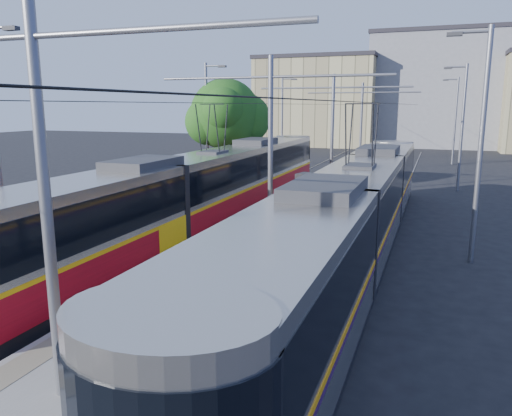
% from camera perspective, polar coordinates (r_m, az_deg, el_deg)
% --- Properties ---
extents(ground, '(160.00, 160.00, 0.00)m').
position_cam_1_polar(ground, '(13.33, -9.61, -12.61)').
color(ground, black).
rests_on(ground, ground).
extents(platform, '(4.00, 50.00, 0.30)m').
position_cam_1_polar(platform, '(28.68, 7.29, 0.90)').
color(platform, gray).
rests_on(platform, ground).
extents(tactile_strip_left, '(0.70, 50.00, 0.01)m').
position_cam_1_polar(tactile_strip_left, '(29.00, 4.50, 1.39)').
color(tactile_strip_left, gray).
rests_on(tactile_strip_left, platform).
extents(tactile_strip_right, '(0.70, 50.00, 0.01)m').
position_cam_1_polar(tactile_strip_right, '(28.38, 10.15, 1.02)').
color(tactile_strip_right, gray).
rests_on(tactile_strip_right, platform).
extents(rails, '(8.71, 70.00, 0.03)m').
position_cam_1_polar(rails, '(28.70, 7.28, 0.64)').
color(rails, gray).
rests_on(rails, ground).
extents(tram_left, '(2.43, 29.21, 5.50)m').
position_cam_1_polar(tram_left, '(23.38, -4.90, 2.40)').
color(tram_left, black).
rests_on(tram_left, ground).
extents(tram_right, '(2.43, 28.73, 5.50)m').
position_cam_1_polar(tram_right, '(18.21, 11.60, 0.06)').
color(tram_right, black).
rests_on(tram_right, ground).
extents(catenary, '(9.20, 70.00, 7.00)m').
position_cam_1_polar(catenary, '(25.44, 6.10, 9.50)').
color(catenary, slate).
rests_on(catenary, platform).
extents(street_lamps, '(15.18, 38.22, 8.00)m').
position_cam_1_polar(street_lamps, '(32.13, 9.08, 9.24)').
color(street_lamps, slate).
rests_on(street_lamps, ground).
extents(shelter, '(0.75, 1.04, 2.09)m').
position_cam_1_polar(shelter, '(23.24, 5.53, 1.56)').
color(shelter, black).
rests_on(shelter, platform).
extents(tree, '(4.91, 4.54, 7.13)m').
position_cam_1_polar(tree, '(32.20, -2.89, 10.51)').
color(tree, '#382314').
rests_on(tree, ground).
extents(building_left, '(16.32, 12.24, 12.06)m').
position_cam_1_polar(building_left, '(72.34, 7.25, 12.00)').
color(building_left, tan).
rests_on(building_left, ground).
extents(building_centre, '(18.36, 14.28, 14.99)m').
position_cam_1_polar(building_centre, '(74.54, 20.37, 12.50)').
color(building_centre, gray).
rests_on(building_centre, ground).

